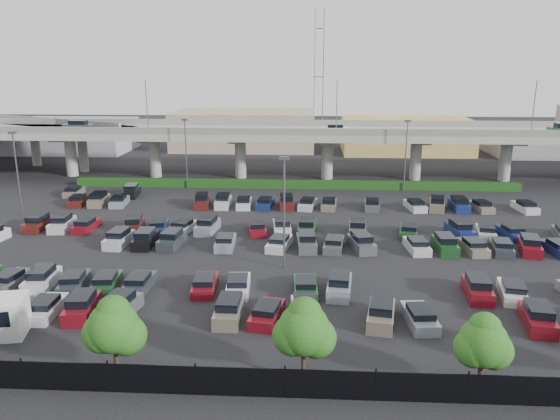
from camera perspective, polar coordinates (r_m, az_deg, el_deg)
name	(u,v)px	position (r m, az deg, el deg)	size (l,w,h in m)	color
ground	(288,240)	(57.70, 0.81, -3.18)	(280.00, 280.00, 0.00)	black
overpass	(295,135)	(87.44, 1.57, 7.80)	(150.00, 13.00, 15.80)	gray
on_ramp	(14,126)	(112.42, -26.01, 7.87)	(50.93, 30.13, 8.80)	gray
hedge	(295,184)	(81.68, 1.54, 2.70)	(66.00, 1.60, 1.10)	#113910
fence	(266,383)	(31.89, -1.48, -17.60)	(70.00, 0.10, 2.00)	black
tree_row	(281,328)	(31.81, 0.10, -12.24)	(65.07, 3.66, 5.94)	#332316
parked_cars	(270,244)	(54.67, -1.09, -3.54)	(63.08, 41.62, 1.67)	silver
light_poles	(250,178)	(58.31, -3.14, 3.34)	(66.90, 48.38, 10.30)	#4C4C51
distant_buildings	(358,133)	(117.86, 8.17, 7.98)	(138.00, 24.00, 9.00)	gray
comm_tower	(319,74)	(128.76, 4.09, 13.99)	(2.40, 2.40, 30.00)	#4C4C51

